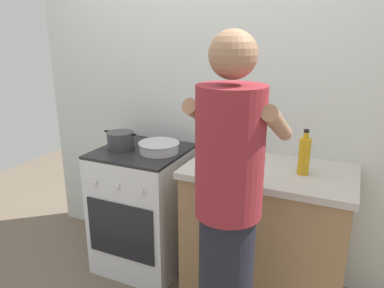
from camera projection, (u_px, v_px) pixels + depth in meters
The scene contains 9 objects.
ground at pixel (178, 284), 2.54m from camera, with size 6.00×6.00×0.00m, color #6B5B4C.
back_wall at pixel (234, 98), 2.53m from camera, with size 3.20×0.10×2.50m.
countertop at pixel (265, 234), 2.32m from camera, with size 1.00×0.60×0.90m.
stove_range at pixel (144, 208), 2.67m from camera, with size 0.60×0.62×0.90m.
pot at pixel (121, 141), 2.54m from camera, with size 0.25×0.19×0.12m.
mixing_bowl at pixel (159, 147), 2.47m from camera, with size 0.28×0.28×0.07m.
utensil_crock at pixel (244, 142), 2.38m from camera, with size 0.10×0.10×0.33m.
oil_bottle at pixel (304, 155), 2.08m from camera, with size 0.07×0.07×0.27m.
person at pixel (228, 221), 1.66m from camera, with size 0.41×0.50×1.70m.
Camera 1 is at (0.97, -1.91, 1.68)m, focal length 34.05 mm.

